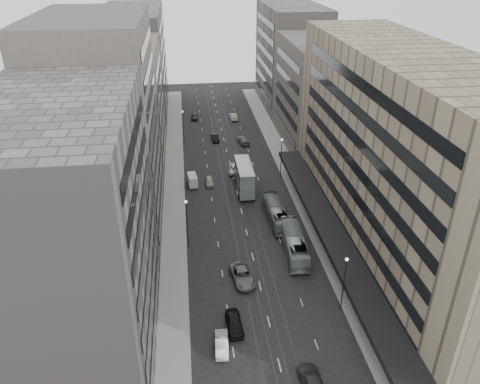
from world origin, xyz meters
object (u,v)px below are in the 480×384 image
sedan_0 (234,323)px  sedan_2 (242,275)px  sedan_1 (222,344)px  bus_far (276,213)px  double_decker (244,177)px  bus_near (294,243)px  panel_van (192,180)px

sedan_0 → sedan_2: 9.50m
sedan_0 → sedan_2: bearing=74.3°
sedan_1 → bus_far: bearing=69.8°
bus_far → double_decker: double_decker is taller
bus_near → sedan_2: size_ratio=2.02×
double_decker → panel_van: 10.54m
bus_near → sedan_1: (-12.80, -18.16, -0.99)m
panel_van → sedan_0: size_ratio=0.79×
sedan_0 → double_decker: bearing=78.2°
bus_far → bus_near: bearing=94.7°
bus_far → sedan_2: bus_far is taller
panel_van → sedan_1: (2.07, -42.73, -0.56)m
double_decker → bus_near: bearing=-76.6°
sedan_0 → sedan_2: size_ratio=0.80×
sedan_0 → sedan_2: sedan_2 is taller
bus_near → sedan_0: (-10.96, -15.08, -0.88)m
double_decker → sedan_1: (-7.81, -39.47, -2.22)m
bus_near → sedan_0: 18.67m
panel_van → sedan_0: 39.84m
bus_far → sedan_2: 17.18m
double_decker → sedan_1: bearing=-100.9°
bus_near → bus_far: bearing=-79.7°
bus_far → sedan_2: size_ratio=1.88×
bus_far → sedan_0: bearing=66.5°
panel_van → sedan_0: bearing=-90.5°
panel_van → bus_near: bearing=-65.0°
double_decker → sedan_0: bearing=-99.1°
sedan_0 → sedan_1: 3.59m
double_decker → sedan_0: size_ratio=2.04×
bus_near → sedan_1: bearing=58.9°
bus_far → double_decker: size_ratio=1.15×
sedan_0 → bus_near: bearing=51.6°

